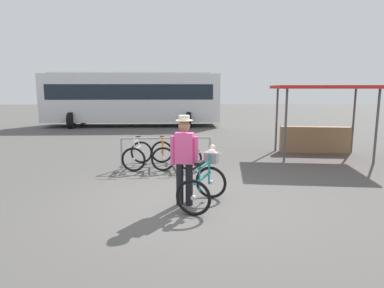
# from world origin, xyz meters

# --- Properties ---
(ground_plane) EXTENTS (80.00, 80.00, 0.00)m
(ground_plane) POSITION_xyz_m (0.00, 0.00, 0.00)
(ground_plane) COLOR #514F4C
(bike_rack_rail) EXTENTS (2.51, 0.17, 0.88)m
(bike_rack_rail) POSITION_xyz_m (-0.49, 2.96, 0.64)
(bike_rack_rail) COLOR #99999E
(bike_rack_rail) RESTS_ON ground
(racked_bike_white) EXTENTS (0.76, 1.15, 0.97)m
(racked_bike_white) POSITION_xyz_m (-1.30, 3.10, 0.37)
(racked_bike_white) COLOR black
(racked_bike_white) RESTS_ON ground
(racked_bike_orange) EXTENTS (0.75, 1.13, 0.97)m
(racked_bike_orange) POSITION_xyz_m (-0.60, 3.13, 0.37)
(racked_bike_orange) COLOR black
(racked_bike_orange) RESTS_ON ground
(racked_bike_blue) EXTENTS (0.81, 1.20, 0.98)m
(racked_bike_blue) POSITION_xyz_m (0.09, 3.16, 0.37)
(racked_bike_blue) COLOR black
(racked_bike_blue) RESTS_ON ground
(featured_bicycle) EXTENTS (1.03, 1.26, 1.09)m
(featured_bicycle) POSITION_xyz_m (0.36, -0.02, 0.49)
(featured_bicycle) COLOR black
(featured_bicycle) RESTS_ON ground
(person_with_featured_bike) EXTENTS (0.52, 0.32, 1.72)m
(person_with_featured_bike) POSITION_xyz_m (-0.03, -0.05, 0.95)
(person_with_featured_bike) COLOR black
(person_with_featured_bike) RESTS_ON ground
(bus_distant) EXTENTS (10.00, 3.41, 3.08)m
(bus_distant) POSITION_xyz_m (-2.85, 13.66, 1.74)
(bus_distant) COLOR silver
(bus_distant) RESTS_ON ground
(market_stall) EXTENTS (3.39, 2.70, 2.30)m
(market_stall) POSITION_xyz_m (4.51, 4.68, 1.39)
(market_stall) COLOR #4C4C51
(market_stall) RESTS_ON ground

